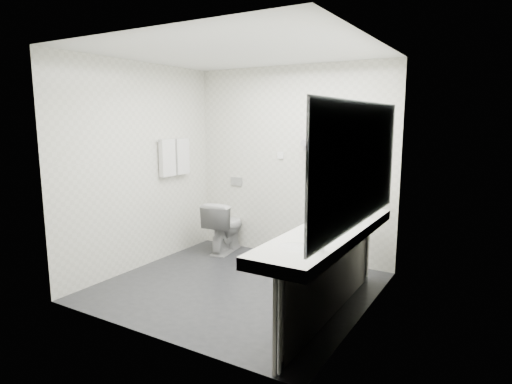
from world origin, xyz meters
The scene contains 32 objects.
floor centered at (0.00, 0.00, 0.00)m, with size 2.80×2.80×0.00m, color #242428.
ceiling centered at (0.00, 0.00, 2.50)m, with size 2.80×2.80×0.00m, color white.
wall_back centered at (0.00, 1.30, 1.25)m, with size 2.80×2.80×0.00m, color silver.
wall_front centered at (0.00, -1.30, 1.25)m, with size 2.80×2.80×0.00m, color silver.
wall_left centered at (-1.40, 0.00, 1.25)m, with size 2.60×2.60×0.00m, color silver.
wall_right centered at (1.40, 0.00, 1.25)m, with size 2.60×2.60×0.00m, color silver.
vanity_counter centered at (1.12, -0.20, 0.80)m, with size 0.55×2.20×0.10m, color white.
vanity_panel centered at (1.15, -0.20, 0.38)m, with size 0.03×2.15×0.75m, color #9A9792.
vanity_post_near centered at (1.18, -1.24, 0.38)m, with size 0.06×0.06×0.75m, color silver.
vanity_post_far centered at (1.18, 0.84, 0.38)m, with size 0.06×0.06×0.75m, color silver.
mirror centered at (1.39, -0.20, 1.45)m, with size 0.02×2.20×1.05m, color #B2BCC6.
basin_near centered at (1.12, -0.85, 0.83)m, with size 0.40×0.31×0.05m, color white.
basin_far centered at (1.12, 0.45, 0.83)m, with size 0.40×0.31×0.05m, color white.
faucet_near centered at (1.32, -0.85, 0.92)m, with size 0.04×0.04×0.15m, color silver.
faucet_far centered at (1.32, 0.45, 0.92)m, with size 0.04×0.04×0.15m, color silver.
soap_bottle_a centered at (1.13, -0.10, 0.91)m, with size 0.05×0.05×0.11m, color beige.
soap_bottle_b centered at (1.16, -0.08, 0.89)m, with size 0.07×0.07×0.09m, color beige.
soap_bottle_c centered at (1.13, -0.35, 0.91)m, with size 0.04×0.04×0.11m, color beige.
glass_left centered at (1.25, 0.10, 0.91)m, with size 0.07×0.07×0.12m, color silver.
glass_right centered at (1.27, 0.19, 0.91)m, with size 0.06×0.06×0.11m, color silver.
toilet centered at (-0.85, 0.99, 0.36)m, with size 0.40×0.70×0.71m, color white.
flush_plate centered at (-0.85, 1.29, 0.95)m, with size 0.18×0.02×0.12m, color #B2B5BA.
pedal_bin centered at (0.24, 1.10, 0.13)m, with size 0.18×0.18×0.25m, color #B2B5BA.
bin_lid centered at (0.24, 1.10, 0.26)m, with size 0.18×0.18×0.01m, color #B2B5BA.
towel_rail centered at (-1.35, 0.55, 1.55)m, with size 0.02×0.02×0.62m, color silver.
towel_near centered at (-1.34, 0.41, 1.33)m, with size 0.07×0.24×0.48m, color silver.
towel_far centered at (-1.34, 0.69, 1.33)m, with size 0.07×0.24×0.48m, color silver.
dryer_cradle centered at (0.25, 1.27, 1.50)m, with size 0.10×0.04×0.14m, color #98979D.
dryer_barrel centered at (0.25, 1.20, 1.53)m, with size 0.08×0.08×0.14m, color #98979D.
dryer_cord centered at (0.25, 1.26, 1.25)m, with size 0.02×0.02×0.35m, color black.
switch_plate_a centered at (-0.15, 1.29, 1.35)m, with size 0.09×0.02×0.09m, color white.
switch_plate_b centered at (0.55, 1.29, 1.35)m, with size 0.09×0.02×0.09m, color white.
Camera 1 is at (2.48, -3.76, 1.83)m, focal length 30.13 mm.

